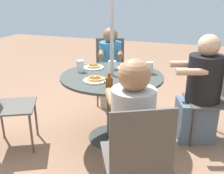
% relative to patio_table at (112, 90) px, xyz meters
% --- Properties ---
extents(ground_plane, '(12.00, 12.00, 0.00)m').
position_rel_patio_table_xyz_m(ground_plane, '(0.00, 0.00, -0.58)').
color(ground_plane, '#8C664C').
extents(patio_table, '(1.08, 1.08, 0.75)m').
position_rel_patio_table_xyz_m(patio_table, '(0.00, 0.00, 0.00)').
color(patio_table, '#383D38').
rests_on(patio_table, ground).
extents(umbrella_pole, '(0.04, 0.04, 2.46)m').
position_rel_patio_table_xyz_m(umbrella_pole, '(0.00, 0.00, 0.65)').
color(umbrella_pole, '#ADADB2').
rests_on(umbrella_pole, ground).
extents(patio_chair_north, '(0.59, 0.59, 0.92)m').
position_rel_patio_table_xyz_m(patio_chair_north, '(-0.53, 0.99, -0.05)').
color(patio_chair_north, '#514C47').
rests_on(patio_chair_north, ground).
extents(diner_north, '(0.48, 0.53, 1.16)m').
position_rel_patio_table_xyz_m(diner_north, '(-0.45, 0.84, -0.03)').
color(diner_north, '#3D3D42').
rests_on(diner_north, ground).
extents(patio_chair_east, '(0.56, 0.56, 0.92)m').
position_rel_patio_table_xyz_m(patio_chair_east, '(-1.07, -0.37, -0.05)').
color(patio_chair_east, '#514C47').
rests_on(patio_chair_east, ground).
extents(diner_east, '(0.57, 0.49, 1.17)m').
position_rel_patio_table_xyz_m(diner_east, '(-0.90, -0.31, -0.04)').
color(diner_east, slate).
rests_on(diner_east, ground).
extents(patio_chair_south, '(0.57, 0.57, 0.92)m').
position_rel_patio_table_xyz_m(patio_chair_south, '(0.40, -1.05, -0.05)').
color(patio_chair_south, '#514C47').
rests_on(patio_chair_south, ground).
extents(diner_south, '(0.44, 0.53, 1.11)m').
position_rel_patio_table_xyz_m(diner_south, '(0.33, -0.89, -0.06)').
color(diner_south, beige).
rests_on(diner_south, ground).
extents(patio_chair_west, '(0.59, 0.59, 0.92)m').
position_rel_patio_table_xyz_m(patio_chair_west, '(1.00, 0.53, -0.05)').
color(patio_chair_west, '#514C47').
rests_on(patio_chair_west, ground).
extents(pancake_plate_a, '(0.23, 0.23, 0.05)m').
position_rel_patio_table_xyz_m(pancake_plate_a, '(0.29, -0.18, 0.18)').
color(pancake_plate_a, white).
rests_on(pancake_plate_a, patio_table).
extents(pancake_plate_b, '(0.23, 0.23, 0.07)m').
position_rel_patio_table_xyz_m(pancake_plate_b, '(-0.09, -0.28, 0.19)').
color(pancake_plate_b, white).
rests_on(pancake_plate_b, patio_table).
extents(pancake_plate_c, '(0.23, 0.23, 0.05)m').
position_rel_patio_table_xyz_m(pancake_plate_c, '(0.09, 0.24, 0.18)').
color(pancake_plate_c, white).
rests_on(pancake_plate_c, patio_table).
extents(syrup_bottle, '(0.09, 0.07, 0.14)m').
position_rel_patio_table_xyz_m(syrup_bottle, '(-0.10, 0.36, 0.22)').
color(syrup_bottle, brown).
rests_on(syrup_bottle, patio_table).
extents(coffee_cup, '(0.09, 0.09, 0.10)m').
position_rel_patio_table_xyz_m(coffee_cup, '(0.07, -0.22, 0.22)').
color(coffee_cup, white).
rests_on(coffee_cup, patio_table).
extents(drinking_glass_a, '(0.08, 0.08, 0.13)m').
position_rel_patio_table_xyz_m(drinking_glass_a, '(0.37, -0.01, 0.23)').
color(drinking_glass_a, silver).
rests_on(drinking_glass_a, patio_table).
extents(drinking_glass_b, '(0.08, 0.08, 0.12)m').
position_rel_patio_table_xyz_m(drinking_glass_b, '(-0.35, -0.20, 0.23)').
color(drinking_glass_b, silver).
rests_on(drinking_glass_b, patio_table).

